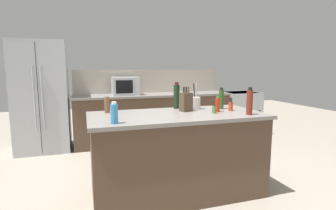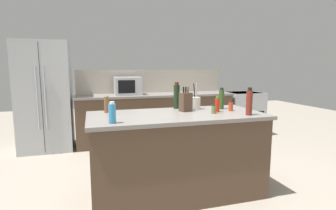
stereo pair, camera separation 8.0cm
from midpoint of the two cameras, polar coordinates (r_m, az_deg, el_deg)
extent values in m
plane|color=gray|center=(3.23, 2.59, -18.55)|extent=(14.00, 14.00, 0.00)
cube|color=#4C3828|center=(5.18, -2.12, -2.99)|extent=(3.00, 0.62, 0.90)
cube|color=gray|center=(5.11, -2.15, 2.19)|extent=(3.04, 0.66, 0.04)
cube|color=#B2A899|center=(5.39, -2.98, 5.17)|extent=(3.00, 0.03, 0.46)
cube|color=#4C3828|center=(3.05, 2.65, -10.99)|extent=(1.89, 0.84, 0.90)
cube|color=gray|center=(2.93, 2.71, -2.29)|extent=(1.95, 0.90, 0.04)
cube|color=#ADB2B7|center=(5.06, -24.76, 1.72)|extent=(0.87, 0.72, 1.90)
cube|color=#2D2D2D|center=(4.70, -25.39, 1.25)|extent=(0.01, 0.00, 1.80)
cylinder|color=#ADB2B7|center=(4.70, -26.14, 1.19)|extent=(0.02, 0.02, 1.04)
cylinder|color=#ADB2B7|center=(4.68, -24.69, 1.25)|extent=(0.02, 0.02, 1.04)
cube|color=#ADB2B7|center=(5.95, 16.30, -1.76)|extent=(0.76, 0.64, 0.92)
cube|color=black|center=(5.70, 18.01, -3.43)|extent=(0.61, 0.01, 0.41)
cube|color=black|center=(5.89, 16.48, 2.56)|extent=(0.68, 0.58, 0.02)
cube|color=#ADB2B7|center=(4.99, -8.31, 4.13)|extent=(0.49, 0.38, 0.34)
cube|color=black|center=(4.79, -8.51, 3.96)|extent=(0.30, 0.01, 0.23)
cube|color=#4C3828|center=(3.08, 4.63, 0.65)|extent=(0.15, 0.13, 0.22)
cylinder|color=black|center=(3.05, 4.16, 3.31)|extent=(0.02, 0.02, 0.07)
cylinder|color=black|center=(3.07, 4.66, 3.33)|extent=(0.02, 0.02, 0.07)
cylinder|color=brown|center=(3.09, 5.14, 3.36)|extent=(0.02, 0.02, 0.07)
cylinder|color=beige|center=(3.26, 6.73, 0.40)|extent=(0.12, 0.12, 0.15)
cylinder|color=olive|center=(3.26, 6.95, 3.14)|extent=(0.01, 0.05, 0.18)
cylinder|color=black|center=(3.24, 6.45, 3.12)|extent=(0.01, 0.05, 0.18)
cylinder|color=#B2B2B7|center=(3.23, 6.91, 3.09)|extent=(0.01, 0.03, 0.18)
cylinder|color=#567038|center=(2.98, 10.69, -1.00)|extent=(0.05, 0.05, 0.09)
cylinder|color=black|center=(2.98, 10.71, -0.03)|extent=(0.03, 0.03, 0.02)
cylinder|color=#2D4C1E|center=(3.32, 12.25, 1.17)|extent=(0.06, 0.06, 0.24)
cylinder|color=black|center=(3.30, 12.32, 3.46)|extent=(0.04, 0.04, 0.03)
cylinder|color=maroon|center=(2.97, 18.01, 0.46)|extent=(0.07, 0.07, 0.27)
cylinder|color=black|center=(2.95, 18.14, 3.35)|extent=(0.04, 0.04, 0.03)
cylinder|color=#B73D1E|center=(3.21, 14.19, -0.34)|extent=(0.05, 0.05, 0.10)
cylinder|color=black|center=(3.20, 14.23, 0.72)|extent=(0.03, 0.03, 0.02)
cylinder|color=brown|center=(3.06, -12.45, 0.05)|extent=(0.06, 0.06, 0.18)
cylinder|color=#B2B2B7|center=(3.05, -12.51, 1.93)|extent=(0.04, 0.04, 0.02)
cylinder|color=red|center=(3.08, 11.43, -0.04)|extent=(0.05, 0.05, 0.16)
cylinder|color=green|center=(3.07, 11.48, 1.64)|extent=(0.03, 0.03, 0.02)
cylinder|color=#3384BC|center=(2.46, -11.13, -1.86)|extent=(0.07, 0.07, 0.18)
cylinder|color=white|center=(2.44, -11.19, 0.48)|extent=(0.04, 0.04, 0.02)
cylinder|color=black|center=(3.28, 2.60, 1.78)|extent=(0.08, 0.08, 0.30)
cylinder|color=#4C1919|center=(3.26, 2.62, 4.67)|extent=(0.05, 0.05, 0.04)
camera|label=1|loc=(0.04, -89.29, 0.10)|focal=28.00mm
camera|label=2|loc=(0.04, 90.71, -0.10)|focal=28.00mm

